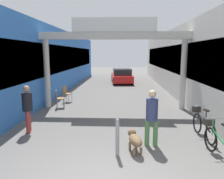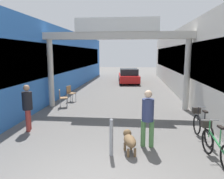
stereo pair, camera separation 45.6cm
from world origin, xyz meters
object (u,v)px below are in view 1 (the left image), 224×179
object	(u,v)px
pedestrian_with_dog	(152,114)
bicycle_black_second	(202,124)
pedestrian_companion	(27,106)
bollard_post_metal	(117,137)
bicycle_green_nearest	(219,142)
cafe_chair_wood_farther	(66,92)
parked_car_red	(122,76)
dog_on_leash	(135,139)
cafe_chair_wood_nearer	(59,97)

from	to	relation	value
pedestrian_with_dog	bicycle_black_second	world-z (taller)	pedestrian_with_dog
pedestrian_with_dog	pedestrian_companion	size ratio (longest dim) A/B	1.02
pedestrian_with_dog	bollard_post_metal	bearing A→B (deg)	-145.38
bicycle_black_second	bollard_post_metal	bearing A→B (deg)	-151.94
pedestrian_with_dog	bicycle_green_nearest	bearing A→B (deg)	-22.19
pedestrian_companion	bicycle_green_nearest	distance (m)	5.98
bicycle_black_second	cafe_chair_wood_farther	world-z (taller)	bicycle_black_second
bicycle_black_second	parked_car_red	xyz separation A→B (m)	(-2.65, 13.19, 0.21)
dog_on_leash	parked_car_red	size ratio (longest dim) A/B	0.20
pedestrian_with_dog	dog_on_leash	distance (m)	0.90
bicycle_black_second	bollard_post_metal	distance (m)	3.08
dog_on_leash	cafe_chair_wood_nearer	xyz separation A→B (m)	(-3.52, 4.82, 0.18)
bicycle_black_second	cafe_chair_wood_farther	distance (m)	7.58
pedestrian_with_dog	dog_on_leash	world-z (taller)	pedestrian_with_dog
pedestrian_with_dog	bicycle_black_second	xyz separation A→B (m)	(1.74, 0.77, -0.52)
bicycle_green_nearest	bollard_post_metal	distance (m)	2.63
bollard_post_metal	cafe_chair_wood_farther	world-z (taller)	bollard_post_metal
cafe_chair_wood_nearer	cafe_chair_wood_farther	distance (m)	1.35
bicycle_black_second	bicycle_green_nearest	bearing A→B (deg)	-93.64
cafe_chair_wood_nearer	parked_car_red	bearing A→B (deg)	72.00
bicycle_green_nearest	parked_car_red	xyz separation A→B (m)	(-2.56, 14.63, 0.21)
parked_car_red	bollard_post_metal	bearing A→B (deg)	-90.25
cafe_chair_wood_nearer	bollard_post_metal	bearing A→B (deg)	-58.88
dog_on_leash	cafe_chair_wood_nearer	distance (m)	5.97
pedestrian_with_dog	bicycle_green_nearest	size ratio (longest dim) A/B	0.99
bicycle_green_nearest	bollard_post_metal	size ratio (longest dim) A/B	1.66
cafe_chair_wood_farther	parked_car_red	size ratio (longest dim) A/B	0.22
pedestrian_companion	cafe_chair_wood_nearer	bearing A→B (deg)	89.07
pedestrian_companion	bollard_post_metal	distance (m)	3.53
cafe_chair_wood_farther	dog_on_leash	bearing A→B (deg)	-60.58
pedestrian_companion	bicycle_green_nearest	xyz separation A→B (m)	(5.73, -1.61, -0.49)
dog_on_leash	bollard_post_metal	bearing A→B (deg)	-153.83
pedestrian_companion	bollard_post_metal	size ratio (longest dim) A/B	1.60
bicycle_black_second	cafe_chair_wood_farther	xyz separation A→B (m)	(-5.73, 4.95, 0.10)
pedestrian_with_dog	parked_car_red	size ratio (longest dim) A/B	0.40
dog_on_leash	bicycle_green_nearest	xyz separation A→B (m)	(2.16, -0.23, 0.07)
pedestrian_with_dog	cafe_chair_wood_farther	distance (m)	6.99
pedestrian_companion	parked_car_red	world-z (taller)	pedestrian_companion
bollard_post_metal	parked_car_red	distance (m)	14.64
pedestrian_with_dog	pedestrian_companion	bearing A→B (deg)	167.02
pedestrian_with_dog	cafe_chair_wood_nearer	distance (m)	5.96
pedestrian_with_dog	dog_on_leash	xyz separation A→B (m)	(-0.51, -0.45, -0.59)
pedestrian_companion	bicycle_black_second	size ratio (longest dim) A/B	0.96
bicycle_green_nearest	parked_car_red	size ratio (longest dim) A/B	0.41
dog_on_leash	bicycle_black_second	bearing A→B (deg)	28.45
bollard_post_metal	bicycle_black_second	bearing A→B (deg)	28.06
cafe_chair_wood_farther	bicycle_green_nearest	bearing A→B (deg)	-48.62
pedestrian_companion	parked_car_red	bearing A→B (deg)	76.31
bicycle_green_nearest	bicycle_black_second	size ratio (longest dim) A/B	1.00
pedestrian_companion	parked_car_red	xyz separation A→B (m)	(3.17, 13.02, -0.28)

